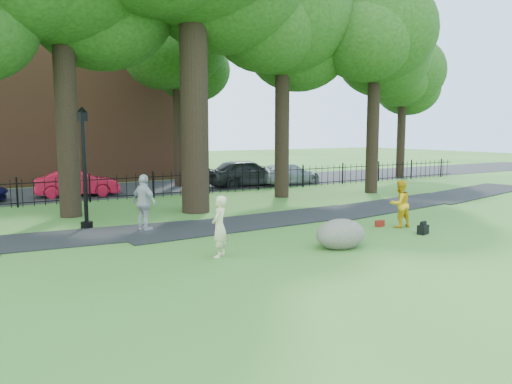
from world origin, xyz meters
TOP-DOWN VIEW (x-y plane):
  - ground at (0.00, 0.00)m, footprint 120.00×120.00m
  - footpath at (1.00, 3.90)m, footprint 36.07×3.85m
  - street at (0.00, 16.00)m, footprint 80.00×7.00m
  - iron_fence at (0.00, 12.00)m, footprint 44.00×0.04m
  - brick_building at (-4.00, 24.00)m, footprint 18.00×8.00m
  - tree_row at (0.52, 8.40)m, footprint 26.82×7.96m
  - woman at (-2.41, 0.13)m, footprint 0.69×0.68m
  - man at (4.60, 0.55)m, footprint 0.83×0.68m
  - pedestrian at (-2.97, 4.42)m, footprint 0.83×1.18m
  - boulder at (0.96, -0.69)m, footprint 1.81×1.63m
  - lamppost at (-4.51, 5.80)m, footprint 0.40×0.40m
  - backpack at (4.39, -0.64)m, footprint 0.44×0.35m
  - red_bag at (4.13, 0.97)m, footprint 0.34×0.24m
  - red_sedan at (-3.04, 14.40)m, footprint 4.14×2.04m
  - grey_car at (6.24, 13.79)m, footprint 4.84×2.20m
  - silver_car at (9.00, 13.50)m, footprint 4.58×2.31m

SIDE VIEW (x-z plane):
  - ground at x=0.00m, z-range 0.00..0.00m
  - footpath at x=1.00m, z-range -0.01..0.01m
  - street at x=0.00m, z-range -0.01..0.01m
  - red_bag at x=4.13m, z-range 0.00..0.21m
  - backpack at x=4.39m, z-range 0.00..0.29m
  - boulder at x=0.96m, z-range 0.00..0.87m
  - iron_fence at x=0.00m, z-range 0.00..1.20m
  - silver_car at x=9.00m, z-range 0.00..1.28m
  - red_sedan at x=-3.04m, z-range 0.00..1.31m
  - woman at x=-2.41m, z-range 0.00..1.60m
  - man at x=4.60m, z-range 0.00..1.60m
  - grey_car at x=6.24m, z-range 0.00..1.61m
  - pedestrian at x=-2.97m, z-range 0.00..1.85m
  - lamppost at x=-4.51m, z-range -0.04..3.99m
  - brick_building at x=-4.00m, z-range 0.00..12.00m
  - tree_row at x=0.52m, z-range 1.94..14.36m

